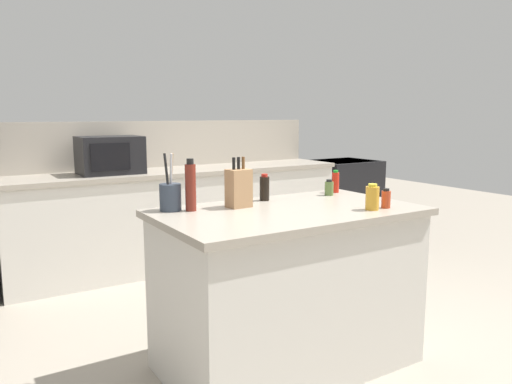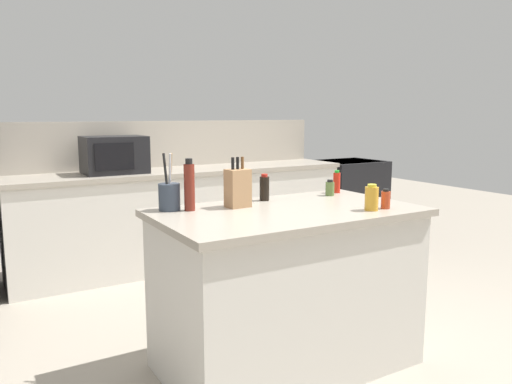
{
  "view_description": "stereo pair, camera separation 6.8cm",
  "coord_description": "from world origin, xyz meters",
  "px_view_note": "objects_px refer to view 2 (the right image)",
  "views": [
    {
      "loc": [
        -1.63,
        -2.26,
        1.48
      ],
      "look_at": [
        0.0,
        0.35,
        0.99
      ],
      "focal_mm": 35.0,
      "sensor_mm": 36.0,
      "label": 1
    },
    {
      "loc": [
        -1.57,
        -2.29,
        1.48
      ],
      "look_at": [
        0.0,
        0.35,
        0.99
      ],
      "focal_mm": 35.0,
      "sensor_mm": 36.0,
      "label": 2
    }
  ],
  "objects_px": {
    "knife_block": "(238,188)",
    "spice_jar_paprika": "(386,199)",
    "microwave": "(114,155)",
    "range_oven": "(348,198)",
    "honey_jar": "(372,198)",
    "utensil_crock": "(169,196)",
    "spice_jar_oregano": "(330,188)",
    "vinegar_bottle": "(189,186)",
    "soy_sauce_bottle": "(264,188)",
    "hot_sauce_bottle": "(337,182)"
  },
  "relations": [
    {
      "from": "range_oven",
      "to": "hot_sauce_bottle",
      "type": "height_order",
      "value": "hot_sauce_bottle"
    },
    {
      "from": "range_oven",
      "to": "spice_jar_paprika",
      "type": "distance_m",
      "value": 3.15
    },
    {
      "from": "utensil_crock",
      "to": "spice_jar_paprika",
      "type": "bearing_deg",
      "value": -28.31
    },
    {
      "from": "microwave",
      "to": "utensil_crock",
      "type": "bearing_deg",
      "value": -96.16
    },
    {
      "from": "microwave",
      "to": "spice_jar_oregano",
      "type": "xyz_separation_m",
      "value": [
        0.89,
        -1.95,
        -0.12
      ]
    },
    {
      "from": "range_oven",
      "to": "honey_jar",
      "type": "distance_m",
      "value": 3.22
    },
    {
      "from": "spice_jar_paprika",
      "to": "range_oven",
      "type": "bearing_deg",
      "value": 52.58
    },
    {
      "from": "utensil_crock",
      "to": "spice_jar_oregano",
      "type": "bearing_deg",
      "value": -3.3
    },
    {
      "from": "range_oven",
      "to": "soy_sauce_bottle",
      "type": "bearing_deg",
      "value": -141.07
    },
    {
      "from": "utensil_crock",
      "to": "spice_jar_paprika",
      "type": "distance_m",
      "value": 1.22
    },
    {
      "from": "spice_jar_paprika",
      "to": "knife_block",
      "type": "bearing_deg",
      "value": 146.38
    },
    {
      "from": "utensil_crock",
      "to": "honey_jar",
      "type": "distance_m",
      "value": 1.13
    },
    {
      "from": "range_oven",
      "to": "utensil_crock",
      "type": "distance_m",
      "value": 3.56
    },
    {
      "from": "microwave",
      "to": "hot_sauce_bottle",
      "type": "height_order",
      "value": "microwave"
    },
    {
      "from": "knife_block",
      "to": "spice_jar_paprika",
      "type": "relative_size",
      "value": 2.57
    },
    {
      "from": "range_oven",
      "to": "microwave",
      "type": "bearing_deg",
      "value": 180.0
    },
    {
      "from": "soy_sauce_bottle",
      "to": "honey_jar",
      "type": "relative_size",
      "value": 1.13
    },
    {
      "from": "range_oven",
      "to": "spice_jar_oregano",
      "type": "xyz_separation_m",
      "value": [
        -1.87,
        -1.95,
        0.52
      ]
    },
    {
      "from": "range_oven",
      "to": "spice_jar_oregano",
      "type": "bearing_deg",
      "value": -133.83
    },
    {
      "from": "knife_block",
      "to": "hot_sauce_bottle",
      "type": "height_order",
      "value": "knife_block"
    },
    {
      "from": "range_oven",
      "to": "hot_sauce_bottle",
      "type": "relative_size",
      "value": 5.99
    },
    {
      "from": "utensil_crock",
      "to": "spice_jar_paprika",
      "type": "xyz_separation_m",
      "value": [
        1.08,
        -0.58,
        -0.03
      ]
    },
    {
      "from": "utensil_crock",
      "to": "vinegar_bottle",
      "type": "bearing_deg",
      "value": -34.8
    },
    {
      "from": "spice_jar_paprika",
      "to": "honey_jar",
      "type": "xyz_separation_m",
      "value": [
        -0.11,
        0.0,
        0.02
      ]
    },
    {
      "from": "microwave",
      "to": "knife_block",
      "type": "xyz_separation_m",
      "value": [
        0.17,
        -2.0,
        -0.05
      ]
    },
    {
      "from": "knife_block",
      "to": "spice_jar_oregano",
      "type": "relative_size",
      "value": 2.76
    },
    {
      "from": "utensil_crock",
      "to": "microwave",
      "type": "bearing_deg",
      "value": 83.84
    },
    {
      "from": "microwave",
      "to": "spice_jar_oregano",
      "type": "bearing_deg",
      "value": -65.57
    },
    {
      "from": "range_oven",
      "to": "microwave",
      "type": "height_order",
      "value": "microwave"
    },
    {
      "from": "microwave",
      "to": "knife_block",
      "type": "bearing_deg",
      "value": -85.16
    },
    {
      "from": "spice_jar_oregano",
      "to": "honey_jar",
      "type": "height_order",
      "value": "honey_jar"
    },
    {
      "from": "spice_jar_oregano",
      "to": "vinegar_bottle",
      "type": "distance_m",
      "value": 1.0
    },
    {
      "from": "microwave",
      "to": "knife_block",
      "type": "relative_size",
      "value": 1.87
    },
    {
      "from": "spice_jar_paprika",
      "to": "hot_sauce_bottle",
      "type": "relative_size",
      "value": 0.73
    },
    {
      "from": "microwave",
      "to": "spice_jar_paprika",
      "type": "relative_size",
      "value": 4.81
    },
    {
      "from": "soy_sauce_bottle",
      "to": "spice_jar_paprika",
      "type": "relative_size",
      "value": 1.47
    },
    {
      "from": "microwave",
      "to": "utensil_crock",
      "type": "relative_size",
      "value": 1.7
    },
    {
      "from": "utensil_crock",
      "to": "vinegar_bottle",
      "type": "height_order",
      "value": "utensil_crock"
    },
    {
      "from": "range_oven",
      "to": "hot_sauce_bottle",
      "type": "distance_m",
      "value": 2.64
    },
    {
      "from": "range_oven",
      "to": "soy_sauce_bottle",
      "type": "height_order",
      "value": "soy_sauce_bottle"
    },
    {
      "from": "vinegar_bottle",
      "to": "microwave",
      "type": "bearing_deg",
      "value": 86.78
    },
    {
      "from": "knife_block",
      "to": "utensil_crock",
      "type": "xyz_separation_m",
      "value": [
        -0.37,
        0.11,
        -0.03
      ]
    },
    {
      "from": "utensil_crock",
      "to": "vinegar_bottle",
      "type": "distance_m",
      "value": 0.13
    },
    {
      "from": "knife_block",
      "to": "spice_jar_oregano",
      "type": "bearing_deg",
      "value": 0.06
    },
    {
      "from": "soy_sauce_bottle",
      "to": "vinegar_bottle",
      "type": "height_order",
      "value": "vinegar_bottle"
    },
    {
      "from": "range_oven",
      "to": "hot_sauce_bottle",
      "type": "xyz_separation_m",
      "value": [
        -1.76,
        -1.88,
        0.55
      ]
    },
    {
      "from": "vinegar_bottle",
      "to": "honey_jar",
      "type": "relative_size",
      "value": 1.97
    },
    {
      "from": "utensil_crock",
      "to": "vinegar_bottle",
      "type": "relative_size",
      "value": 1.1
    },
    {
      "from": "knife_block",
      "to": "utensil_crock",
      "type": "relative_size",
      "value": 0.91
    },
    {
      "from": "soy_sauce_bottle",
      "to": "honey_jar",
      "type": "xyz_separation_m",
      "value": [
        0.35,
        -0.57,
        -0.01
      ]
    }
  ]
}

